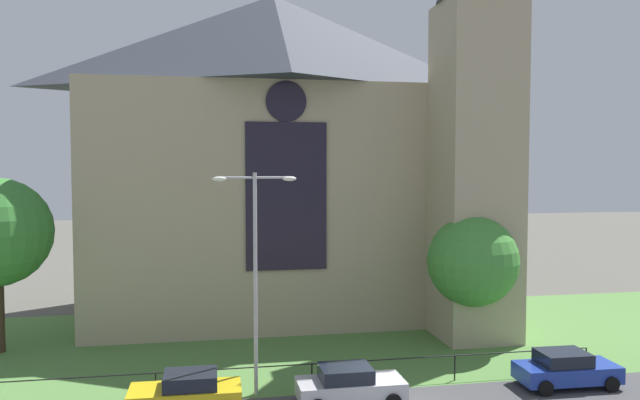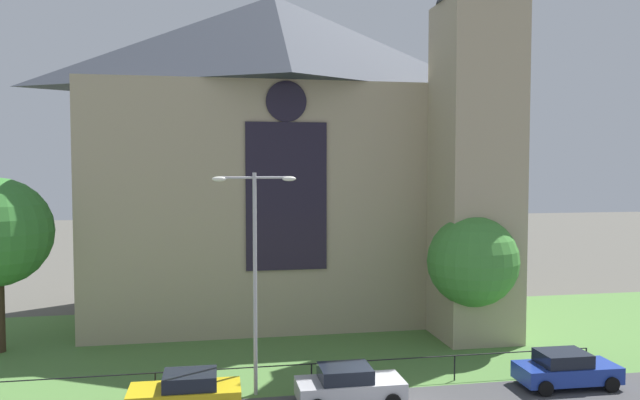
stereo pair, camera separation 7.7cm
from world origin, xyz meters
TOP-DOWN VIEW (x-y plane):
  - ground at (0.00, 10.00)m, footprint 160.00×160.00m
  - grass_verge at (0.00, 8.00)m, footprint 120.00×20.00m
  - church_building at (-1.49, 16.11)m, footprint 23.20×16.20m
  - iron_railing at (-2.27, 2.50)m, footprint 25.34×0.07m
  - tree_right_near at (6.92, 7.13)m, footprint 4.68×4.68m
  - streetlamp_near at (-4.60, 2.40)m, footprint 3.37×0.26m
  - parked_car_yellow at (-7.33, 1.08)m, footprint 4.23×2.07m
  - parked_car_silver at (-1.07, 0.74)m, footprint 4.20×2.03m
  - parked_car_blue at (8.40, 0.96)m, footprint 4.24×2.10m

SIDE VIEW (x-z plane):
  - ground at x=0.00m, z-range 0.00..0.00m
  - grass_verge at x=0.00m, z-range 0.00..0.01m
  - parked_car_yellow at x=-7.33m, z-range -0.01..1.50m
  - parked_car_silver at x=-1.07m, z-range -0.01..1.50m
  - parked_car_blue at x=8.40m, z-range -0.01..1.50m
  - iron_railing at x=-2.27m, z-range 0.39..1.51m
  - tree_right_near at x=6.92m, z-range 1.04..7.85m
  - streetlamp_near at x=-4.60m, z-range 1.16..10.24m
  - church_building at x=-1.49m, z-range -2.73..23.27m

